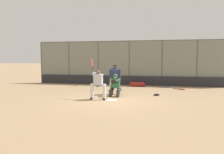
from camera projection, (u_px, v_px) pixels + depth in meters
name	position (u px, v px, depth m)	size (l,w,h in m)	color
ground_plane	(112.00, 100.00, 10.62)	(160.00, 160.00, 0.00)	#9E7F5B
home_plate_marker	(112.00, 100.00, 10.62)	(0.43, 0.43, 0.01)	white
backstop_fence	(129.00, 62.00, 16.77)	(14.88, 0.08, 3.41)	#515651
padding_wall	(129.00, 80.00, 16.79)	(14.51, 0.18, 0.69)	#28282D
bleachers_beyond	(115.00, 76.00, 19.65)	(10.36, 2.50, 1.48)	slate
batter_at_plate	(98.00, 84.00, 10.75)	(0.93, 0.65, 2.02)	silver
catcher_behind_plate	(115.00, 85.00, 11.64)	(0.65, 0.79, 1.21)	#333333
umpire_home	(115.00, 78.00, 12.32)	(0.68, 0.43, 1.68)	#4C4C51
spare_bat_near_backstop	(98.00, 86.00, 15.79)	(0.21, 0.80, 0.07)	black
spare_bat_by_padding	(166.00, 87.00, 15.29)	(0.77, 0.52, 0.07)	black
spare_bat_third_base_side	(73.00, 86.00, 15.94)	(0.24, 0.88, 0.07)	black
spare_bat_first_base_side	(180.00, 89.00, 14.30)	(0.75, 0.41, 0.07)	black
fielding_glove_on_dirt	(156.00, 95.00, 11.93)	(0.31, 0.24, 0.11)	black
equipment_bag_dugout_side	(137.00, 84.00, 15.85)	(1.16, 0.34, 0.34)	maroon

